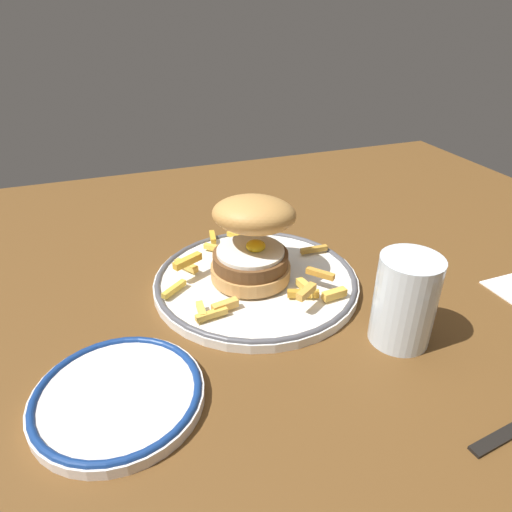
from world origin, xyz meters
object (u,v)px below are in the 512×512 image
(side_plate, at_px, (118,396))
(water_glass, at_px, (404,305))
(dinner_plate, at_px, (256,280))
(burger, at_px, (252,236))

(side_plate, bearing_deg, water_glass, -2.27)
(dinner_plate, bearing_deg, burger, 107.13)
(water_glass, distance_m, side_plate, 0.31)
(dinner_plate, xyz_separation_m, burger, (-0.00, 0.01, 0.06))
(dinner_plate, distance_m, burger, 0.07)
(burger, height_order, water_glass, burger)
(dinner_plate, relative_size, burger, 1.77)
(side_plate, bearing_deg, dinner_plate, 37.00)
(side_plate, bearing_deg, burger, 38.67)
(water_glass, bearing_deg, side_plate, 177.73)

